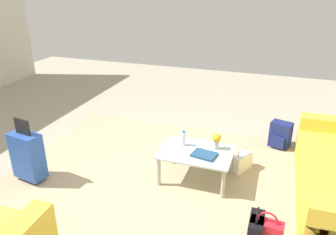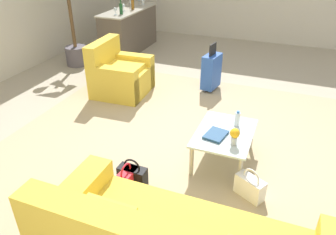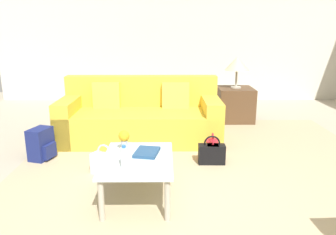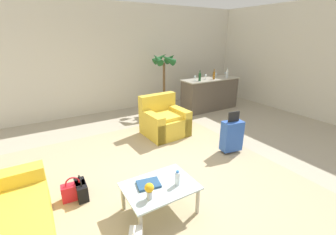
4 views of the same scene
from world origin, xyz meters
name	(u,v)px [view 1 (image 1 of 4)]	position (x,y,z in m)	size (l,w,h in m)	color
ground_plane	(152,195)	(0.00, 0.00, 0.00)	(12.00, 12.00, 0.00)	#A89E89
area_rug	(197,216)	(-0.60, 0.20, 0.00)	(5.20, 4.40, 0.01)	tan
coffee_table	(196,155)	(-0.40, -0.50, 0.35)	(0.90, 0.66, 0.41)	silver
water_bottle	(183,139)	(-0.20, -0.60, 0.50)	(0.06, 0.06, 0.20)	silver
coffee_table_book	(204,155)	(-0.52, -0.42, 0.42)	(0.29, 0.21, 0.03)	navy
flower_vase	(217,140)	(-0.62, -0.65, 0.53)	(0.11, 0.11, 0.21)	#B2B7BC
suitcase_blue	(28,155)	(1.60, 0.20, 0.36)	(0.43, 0.28, 0.85)	#2851AD
handbag_black	(256,227)	(-1.23, 0.32, 0.13)	(0.14, 0.32, 0.36)	black
handbag_white	(241,161)	(-0.93, -0.92, 0.13)	(0.28, 0.35, 0.36)	white
handbag_red	(266,231)	(-1.33, 0.34, 0.13)	(0.33, 0.17, 0.36)	red
backpack_navy	(280,135)	(-1.40, -1.79, 0.19)	(0.35, 0.31, 0.40)	navy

